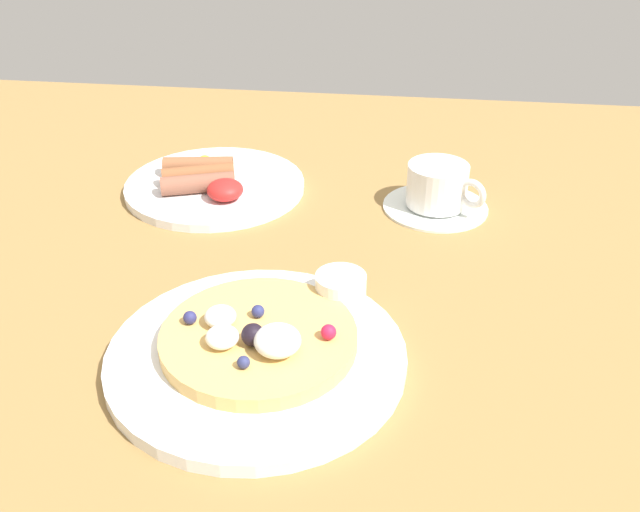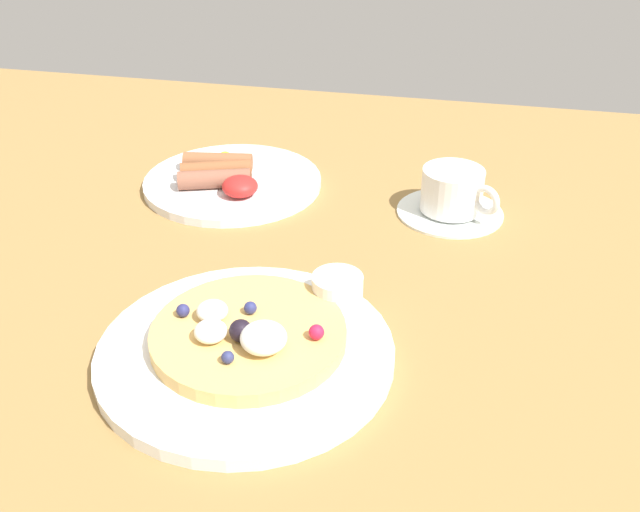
% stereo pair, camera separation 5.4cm
% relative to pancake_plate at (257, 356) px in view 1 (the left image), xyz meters
% --- Properties ---
extents(ground_plane, '(2.01, 1.26, 0.03)m').
position_rel_pancake_plate_xyz_m(ground_plane, '(0.02, 0.09, -0.02)').
color(ground_plane, olive).
extents(pancake_plate, '(0.26, 0.26, 0.01)m').
position_rel_pancake_plate_xyz_m(pancake_plate, '(0.00, 0.00, 0.00)').
color(pancake_plate, white).
rests_on(pancake_plate, ground_plane).
extents(pancake_with_berries, '(0.17, 0.17, 0.04)m').
position_rel_pancake_plate_xyz_m(pancake_with_berries, '(0.00, 0.01, 0.02)').
color(pancake_with_berries, '#DCAC5D').
rests_on(pancake_with_berries, pancake_plate).
extents(syrup_ramekin, '(0.05, 0.05, 0.03)m').
position_rel_pancake_plate_xyz_m(syrup_ramekin, '(0.06, 0.09, 0.02)').
color(syrup_ramekin, white).
rests_on(syrup_ramekin, pancake_plate).
extents(breakfast_plate, '(0.22, 0.22, 0.01)m').
position_rel_pancake_plate_xyz_m(breakfast_plate, '(-0.12, 0.32, -0.00)').
color(breakfast_plate, white).
rests_on(breakfast_plate, ground_plane).
extents(fried_breakfast, '(0.12, 0.14, 0.03)m').
position_rel_pancake_plate_xyz_m(fried_breakfast, '(-0.13, 0.32, 0.01)').
color(fried_breakfast, brown).
rests_on(fried_breakfast, breakfast_plate).
extents(coffee_saucer, '(0.13, 0.13, 0.01)m').
position_rel_pancake_plate_xyz_m(coffee_saucer, '(0.15, 0.31, -0.00)').
color(coffee_saucer, white).
rests_on(coffee_saucer, ground_plane).
extents(coffee_cup, '(0.09, 0.07, 0.05)m').
position_rel_pancake_plate_xyz_m(coffee_cup, '(0.16, 0.31, 0.03)').
color(coffee_cup, white).
rests_on(coffee_cup, coffee_saucer).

